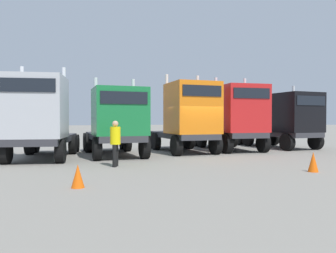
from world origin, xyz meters
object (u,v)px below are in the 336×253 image
semi_truck_orange (188,117)px  traffic_cone_near (78,176)px  semi_truck_green (117,122)px  semi_truck_silver (39,117)px  semi_truck_red (236,117)px  traffic_cone_mid (313,162)px  semi_truck_black (288,120)px  visitor_in_hivis (115,140)px

semi_truck_orange → traffic_cone_near: 10.11m
semi_truck_green → semi_truck_silver: bearing=-84.9°
semi_truck_silver → traffic_cone_near: (0.51, -6.89, -1.63)m
semi_truck_red → traffic_cone_mid: 8.07m
semi_truck_green → semi_truck_orange: semi_truck_orange is taller
semi_truck_black → traffic_cone_mid: bearing=-36.4°
semi_truck_green → visitor_in_hivis: 3.54m
semi_truck_silver → semi_truck_orange: size_ratio=1.06×
semi_truck_red → traffic_cone_near: size_ratio=10.64×
semi_truck_green → traffic_cone_near: (-3.05, -6.84, -1.41)m
semi_truck_red → traffic_cone_near: bearing=-45.3°
semi_truck_black → traffic_cone_mid: size_ratio=9.11×
semi_truck_black → traffic_cone_near: bearing=-60.9°
semi_truck_green → semi_truck_black: bearing=95.9°
semi_truck_silver → semi_truck_orange: 7.64m
semi_truck_green → semi_truck_red: (7.20, 0.05, 0.25)m
semi_truck_black → traffic_cone_near: (-14.27, -6.83, -1.49)m
semi_truck_red → semi_truck_black: bearing=100.0°
semi_truck_green → visitor_in_hivis: semi_truck_green is taller
traffic_cone_near → traffic_cone_mid: bearing=-4.9°
semi_truck_orange → traffic_cone_mid: (0.84, -7.66, -1.65)m
semi_truck_silver → visitor_in_hivis: size_ratio=3.64×
traffic_cone_mid → traffic_cone_near: bearing=175.1°
semi_truck_silver → traffic_cone_mid: bearing=64.7°
semi_truck_black → visitor_in_hivis: size_ratio=3.57×
visitor_in_hivis → semi_truck_silver: bearing=-22.7°
semi_truck_green → semi_truck_black: semi_truck_black is taller
semi_truck_green → traffic_cone_near: semi_truck_green is taller
semi_truck_red → traffic_cone_near: semi_truck_red is taller
semi_truck_green → semi_truck_black: (11.22, -0.01, 0.08)m
semi_truck_orange → traffic_cone_near: semi_truck_orange is taller
semi_truck_orange → visitor_in_hivis: size_ratio=3.44×
visitor_in_hivis → semi_truck_green: bearing=-76.6°
visitor_in_hivis → traffic_cone_mid: (5.94, -4.20, -0.69)m
semi_truck_green → semi_truck_orange: bearing=97.7°
semi_truck_black → visitor_in_hivis: 12.69m
semi_truck_green → traffic_cone_mid: size_ratio=9.20×
semi_truck_silver → traffic_cone_mid: semi_truck_silver is taller
semi_truck_green → semi_truck_orange: size_ratio=1.05×
semi_truck_green → semi_truck_black: 11.22m
semi_truck_silver → semi_truck_orange: bearing=107.1°
semi_truck_red → visitor_in_hivis: (-8.21, -3.37, -0.93)m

